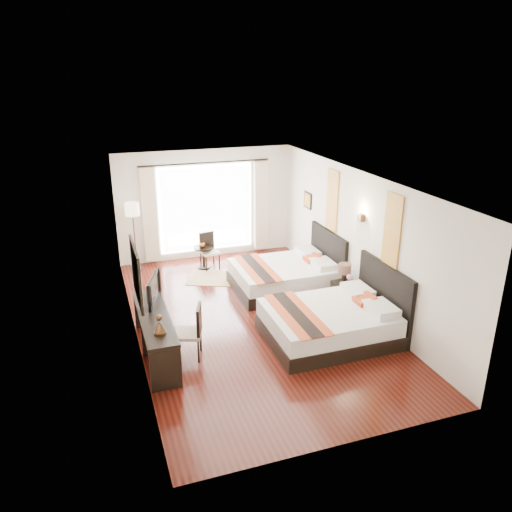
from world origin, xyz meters
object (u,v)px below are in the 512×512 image
object	(u,v)px
bed_far	(287,275)
desk_chair	(190,341)
side_table	(204,257)
nightstand	(346,296)
window_chair	(210,257)
fruit_bowl	(202,247)
television	(150,289)
bed_near	(333,321)
vase	(349,285)
floor_lamp	(132,214)
console_desk	(156,335)
table_lamp	(345,270)

from	to	relation	value
bed_far	desk_chair	distance (m)	3.40
bed_far	side_table	distance (m)	2.33
nightstand	window_chair	bearing A→B (deg)	124.53
fruit_bowl	television	bearing A→B (deg)	-118.27
television	bed_near	bearing A→B (deg)	-87.54
vase	side_table	distance (m)	3.95
bed_near	bed_far	world-z (taller)	bed_near
side_table	bed_far	bearing A→B (deg)	-50.67
bed_far	floor_lamp	bearing A→B (deg)	144.47
bed_far	desk_chair	bearing A→B (deg)	-141.36
side_table	fruit_bowl	bearing A→B (deg)	-135.18
bed_far	side_table	xyz separation A→B (m)	(-1.48, 1.80, -0.05)
bed_far	desk_chair	world-z (taller)	bed_far
bed_far	side_table	size ratio (longest dim) A/B	4.07
bed_near	desk_chair	distance (m)	2.62
nightstand	floor_lamp	distance (m)	5.33
nightstand	fruit_bowl	bearing A→B (deg)	126.59
bed_near	window_chair	bearing A→B (deg)	107.63
nightstand	console_desk	world-z (taller)	console_desk
vase	desk_chair	distance (m)	3.49
console_desk	fruit_bowl	xyz separation A→B (m)	(1.67, 3.63, 0.19)
side_table	floor_lamp	bearing A→B (deg)	166.32
nightstand	fruit_bowl	xyz separation A→B (m)	(-2.29, 3.08, 0.30)
nightstand	side_table	world-z (taller)	side_table
table_lamp	floor_lamp	distance (m)	5.16
television	desk_chair	distance (m)	1.20
window_chair	floor_lamp	bearing A→B (deg)	-113.30
bed_far	console_desk	world-z (taller)	bed_far
vase	floor_lamp	distance (m)	5.34
television	side_table	bearing A→B (deg)	-7.98
table_lamp	window_chair	xyz separation A→B (m)	(-2.14, 2.93, -0.51)
vase	table_lamp	bearing A→B (deg)	81.46
side_table	fruit_bowl	distance (m)	0.30
table_lamp	window_chair	size ratio (longest dim) A/B	0.47
console_desk	fruit_bowl	size ratio (longest dim) A/B	11.43
floor_lamp	desk_chair	bearing A→B (deg)	-84.47
table_lamp	television	size ratio (longest dim) A/B	0.48
console_desk	television	distance (m)	0.83
vase	side_table	bearing A→B (deg)	124.55
nightstand	desk_chair	distance (m)	3.52
bed_far	nightstand	distance (m)	1.53
table_lamp	window_chair	world-z (taller)	table_lamp
table_lamp	side_table	size ratio (longest dim) A/B	0.76
table_lamp	vase	bearing A→B (deg)	-98.54
bed_far	bed_near	bearing A→B (deg)	-90.99
nightstand	table_lamp	distance (m)	0.54
fruit_bowl	window_chair	distance (m)	0.35
window_chair	desk_chair	bearing A→B (deg)	-28.09
desk_chair	table_lamp	bearing A→B (deg)	-145.85
floor_lamp	bed_far	bearing A→B (deg)	-35.53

